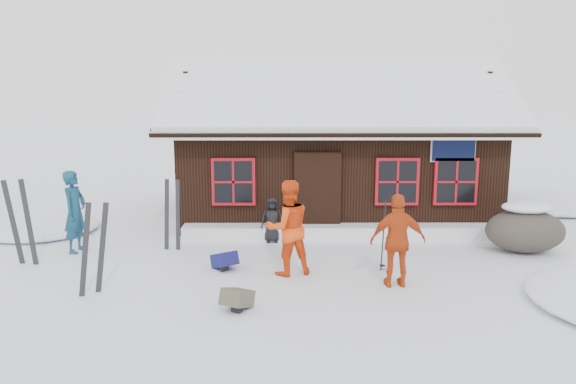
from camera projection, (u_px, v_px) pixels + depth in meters
name	position (u px, v px, depth m)	size (l,w,h in m)	color
ground	(279.00, 269.00, 11.20)	(120.00, 120.00, 0.00)	white
mountain_hut	(334.00, 159.00, 15.80)	(8.90, 6.09, 4.42)	black
snow_drift	(342.00, 231.00, 13.38)	(7.60, 0.60, 0.35)	white
snow_mounds	(351.00, 243.00, 13.04)	(20.60, 13.20, 0.48)	white
skier_teal	(75.00, 212.00, 12.20)	(0.66, 0.43, 1.80)	navy
skier_orange_left	(288.00, 228.00, 10.73)	(0.90, 0.70, 1.85)	#EC4310
skier_orange_right	(398.00, 241.00, 10.08)	(1.00, 0.42, 1.71)	#CA4114
skier_crouched	(272.00, 220.00, 13.03)	(0.52, 0.34, 1.06)	black
boulder	(525.00, 229.00, 12.27)	(1.71, 1.28, 1.00)	#454037
ski_pair_left	(94.00, 250.00, 9.74)	(0.56, 0.27, 1.68)	black
ski_pair_mid	(21.00, 223.00, 11.33)	(0.59, 0.16, 1.82)	black
ski_pair_right	(172.00, 216.00, 12.36)	(0.42, 0.15, 1.64)	black
ski_poles	(387.00, 236.00, 11.03)	(0.26, 0.13, 1.44)	black
backpack_blue	(225.00, 263.00, 11.14)	(0.37, 0.50, 0.27)	#141557
backpack_olive	(237.00, 302.00, 9.13)	(0.38, 0.50, 0.27)	#4E4D38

